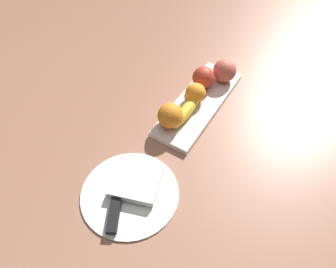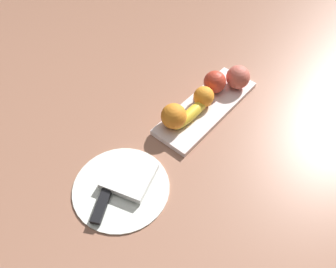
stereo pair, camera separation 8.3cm
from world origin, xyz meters
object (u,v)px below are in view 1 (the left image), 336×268
at_px(apple, 203,78).
at_px(knife, 115,208).
at_px(orange_near_banana, 196,93).
at_px(folded_napkin, 136,181).
at_px(fruit_tray, 199,103).
at_px(peach, 225,71).
at_px(orange_near_apple, 170,116).
at_px(banana, 188,109).
at_px(dinner_plate, 130,193).

relative_size(apple, knife, 0.41).
xyz_separation_m(orange_near_banana, folded_napkin, (-0.32, -0.01, -0.03)).
bearing_deg(orange_near_banana, fruit_tray, -75.55).
bearing_deg(peach, apple, 145.56).
height_order(apple, orange_near_apple, orange_near_apple).
bearing_deg(banana, fruit_tray, -5.29).
relative_size(fruit_tray, orange_near_apple, 5.09).
bearing_deg(knife, peach, -31.39).
bearing_deg(orange_near_banana, banana, -173.36).
relative_size(orange_near_banana, folded_napkin, 0.54).
bearing_deg(orange_near_banana, knife, -178.54).
bearing_deg(orange_near_apple, folded_napkin, -172.69).
distance_m(fruit_tray, orange_near_banana, 0.04).
bearing_deg(knife, folded_napkin, -30.34).
bearing_deg(fruit_tray, dinner_plate, -180.00).
bearing_deg(dinner_plate, fruit_tray, 0.00).
bearing_deg(orange_near_apple, orange_near_banana, -6.55).
bearing_deg(orange_near_apple, peach, -10.22).
xyz_separation_m(apple, knife, (-0.48, -0.02, -0.04)).
distance_m(orange_near_apple, peach, 0.26).
xyz_separation_m(banana, peach, (0.19, -0.02, 0.02)).
bearing_deg(knife, apple, -26.58).
bearing_deg(fruit_tray, orange_near_banana, 104.45).
height_order(fruit_tray, orange_near_apple, orange_near_apple).
bearing_deg(orange_near_banana, folded_napkin, -177.84).
distance_m(banana, folded_napkin, 0.27).
relative_size(apple, banana, 0.42).
height_order(fruit_tray, apple, apple).
xyz_separation_m(banana, orange_near_banana, (0.06, 0.01, 0.01)).
xyz_separation_m(apple, orange_near_apple, (-0.19, 0.00, 0.00)).
height_order(banana, orange_near_banana, orange_near_banana).
relative_size(apple, peach, 0.94).
xyz_separation_m(fruit_tray, orange_near_banana, (-0.00, 0.01, 0.04)).
relative_size(peach, knife, 0.43).
height_order(orange_near_apple, orange_near_banana, orange_near_apple).
bearing_deg(banana, orange_near_banana, 6.27).
xyz_separation_m(orange_near_apple, dinner_plate, (-0.23, -0.03, -0.05)).
xyz_separation_m(banana, dinner_plate, (-0.30, -0.01, -0.03)).
distance_m(fruit_tray, knife, 0.41).
distance_m(dinner_plate, folded_napkin, 0.03).
height_order(banana, folded_napkin, banana).
relative_size(fruit_tray, knife, 2.18).
bearing_deg(folded_napkin, fruit_tray, 0.00).
bearing_deg(peach, dinner_plate, 177.69).
distance_m(apple, orange_near_banana, 0.07).
relative_size(fruit_tray, apple, 5.35).
bearing_deg(apple, knife, -177.45).
xyz_separation_m(fruit_tray, peach, (0.13, -0.02, 0.04)).
distance_m(apple, orange_near_apple, 0.19).
xyz_separation_m(orange_near_banana, peach, (0.13, -0.03, 0.01)).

